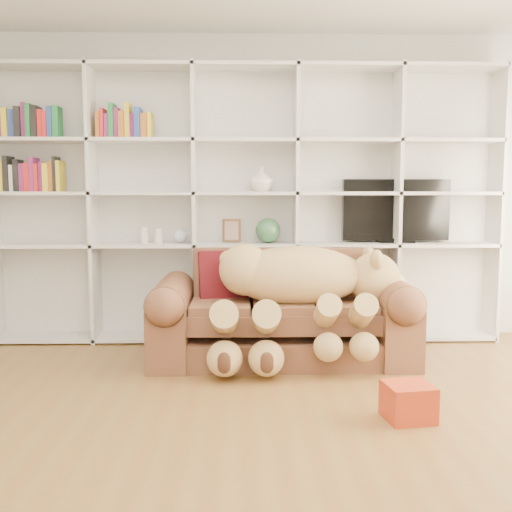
{
  "coord_description": "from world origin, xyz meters",
  "views": [
    {
      "loc": [
        -0.02,
        -2.69,
        1.3
      ],
      "look_at": [
        0.08,
        1.63,
        0.82
      ],
      "focal_mm": 40.0,
      "sensor_mm": 36.0,
      "label": 1
    }
  ],
  "objects_px": {
    "tv": "(395,212)",
    "sofa": "(282,318)",
    "gift_box": "(408,402)",
    "teddy_bear": "(299,288)"
  },
  "relations": [
    {
      "from": "sofa",
      "to": "teddy_bear",
      "type": "distance_m",
      "value": 0.34
    },
    {
      "from": "teddy_bear",
      "to": "gift_box",
      "type": "bearing_deg",
      "value": -59.48
    },
    {
      "from": "sofa",
      "to": "tv",
      "type": "bearing_deg",
      "value": 31.36
    },
    {
      "from": "teddy_bear",
      "to": "gift_box",
      "type": "relative_size",
      "value": 5.81
    },
    {
      "from": "gift_box",
      "to": "tv",
      "type": "xyz_separation_m",
      "value": [
        0.41,
        1.89,
        1.03
      ]
    },
    {
      "from": "gift_box",
      "to": "tv",
      "type": "distance_m",
      "value": 2.2
    },
    {
      "from": "gift_box",
      "to": "tv",
      "type": "height_order",
      "value": "tv"
    },
    {
      "from": "tv",
      "to": "sofa",
      "type": "bearing_deg",
      "value": -148.64
    },
    {
      "from": "gift_box",
      "to": "tv",
      "type": "bearing_deg",
      "value": 77.92
    },
    {
      "from": "teddy_bear",
      "to": "tv",
      "type": "distance_m",
      "value": 1.35
    }
  ]
}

